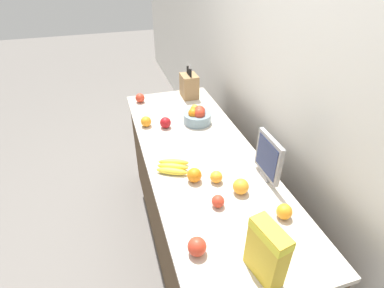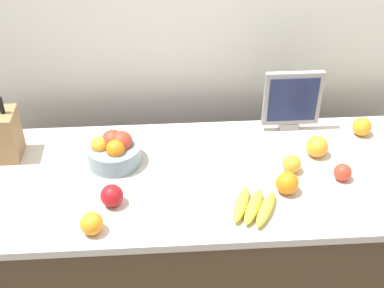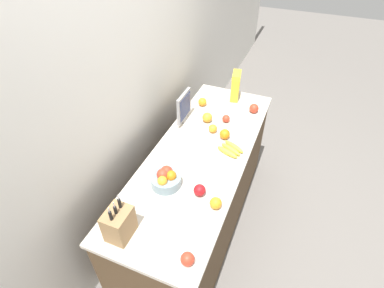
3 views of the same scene
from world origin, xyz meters
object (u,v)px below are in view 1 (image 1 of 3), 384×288
object	(u,v)px
orange_front_left	(146,121)
apple_leftmost	(140,98)
knife_block	(189,86)
fruit_bowl	(197,116)
apple_by_knife_block	(165,123)
orange_back_center	(216,177)
banana_bunch	(173,167)
orange_front_center	(194,175)
small_monitor	(268,158)
apple_front	(197,246)
orange_by_cereal	(241,186)
cereal_box	(267,250)
orange_near_bowl	(284,212)
apple_middle	(218,201)

from	to	relation	value
orange_front_left	apple_leftmost	bearing A→B (deg)	177.43
knife_block	fruit_bowl	xyz separation A→B (m)	(0.44, -0.07, -0.04)
apple_by_knife_block	orange_back_center	world-z (taller)	apple_by_knife_block
fruit_bowl	orange_front_left	xyz separation A→B (m)	(-0.05, -0.37, -0.02)
banana_bunch	orange_front_center	world-z (taller)	orange_front_center
small_monitor	apple_by_knife_block	size ratio (longest dim) A/B	3.36
knife_block	apple_front	xyz separation A→B (m)	(1.50, -0.41, -0.06)
small_monitor	orange_by_cereal	size ratio (longest dim) A/B	3.14
fruit_bowl	apple_front	bearing A→B (deg)	-17.74
small_monitor	apple_by_knife_block	world-z (taller)	small_monitor
knife_block	orange_back_center	world-z (taller)	knife_block
cereal_box	apple_front	size ratio (longest dim) A/B	3.18
banana_bunch	orange_back_center	distance (m)	0.27
knife_block	orange_near_bowl	xyz separation A→B (m)	(1.43, 0.05, -0.06)
cereal_box	orange_near_bowl	xyz separation A→B (m)	(-0.23, 0.24, -0.11)
apple_middle	orange_near_bowl	distance (m)	0.32
knife_block	apple_leftmost	xyz separation A→B (m)	(-0.02, -0.42, -0.06)
cereal_box	apple_by_knife_block	xyz separation A→B (m)	(-1.22, -0.12, -0.10)
fruit_bowl	apple_by_knife_block	world-z (taller)	fruit_bowl
orange_back_center	orange_front_left	bearing A→B (deg)	-159.35
apple_leftmost	orange_back_center	bearing A→B (deg)	12.66
apple_leftmost	orange_back_center	distance (m)	1.14
banana_bunch	orange_front_center	distance (m)	0.16
knife_block	apple_by_knife_block	bearing A→B (deg)	-34.67
knife_block	banana_bunch	distance (m)	1.00
orange_back_center	orange_front_center	world-z (taller)	orange_front_center
knife_block	orange_front_center	size ratio (longest dim) A/B	3.62
fruit_bowl	apple_leftmost	world-z (taller)	fruit_bowl
apple_front	apple_leftmost	world-z (taller)	apple_front
cereal_box	apple_front	distance (m)	0.30
knife_block	apple_leftmost	world-z (taller)	knife_block
apple_leftmost	apple_front	bearing A→B (deg)	0.36
apple_by_knife_block	orange_by_cereal	size ratio (longest dim) A/B	0.94
banana_bunch	apple_front	world-z (taller)	apple_front
banana_bunch	orange_back_center	bearing A→B (deg)	49.58
knife_block	apple_front	bearing A→B (deg)	-15.20
knife_block	apple_leftmost	size ratio (longest dim) A/B	3.92
orange_near_bowl	orange_back_center	world-z (taller)	orange_near_bowl
cereal_box	orange_by_cereal	world-z (taller)	cereal_box
small_monitor	orange_by_cereal	xyz separation A→B (m)	(0.07, -0.18, -0.10)
orange_front_left	orange_by_cereal	world-z (taller)	orange_by_cereal
apple_middle	orange_by_cereal	world-z (taller)	orange_by_cereal
apple_by_knife_block	apple_front	size ratio (longest dim) A/B	0.97
fruit_bowl	apple_by_knife_block	xyz separation A→B (m)	(0.00, -0.24, -0.02)
orange_near_bowl	orange_front_center	world-z (taller)	orange_front_center
orange_front_left	orange_back_center	world-z (taller)	orange_front_left
apple_leftmost	orange_by_cereal	world-z (taller)	orange_by_cereal
cereal_box	orange_near_bowl	size ratio (longest dim) A/B	3.42
banana_bunch	apple_by_knife_block	xyz separation A→B (m)	(-0.48, 0.06, 0.02)
small_monitor	orange_front_left	world-z (taller)	small_monitor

